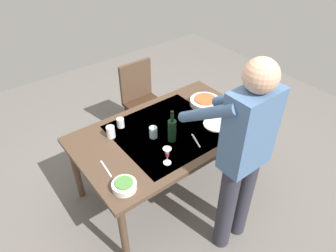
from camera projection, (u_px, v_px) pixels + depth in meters
The scene contains 15 objects.
ground_plane at pixel (168, 185), 3.19m from camera, with size 6.00×6.00×0.00m, color #66605B.
dining_table at pixel (168, 136), 2.78m from camera, with size 1.65×1.00×0.72m.
chair_near at pixel (141, 97), 3.55m from camera, with size 0.40×0.40×0.91m.
person_server at pixel (243, 153), 2.16m from camera, with size 0.42×0.61×1.69m.
wine_bottle at pixel (172, 130), 2.57m from camera, with size 0.07×0.07×0.30m.
wine_glass_left at pixel (167, 153), 2.35m from camera, with size 0.07×0.07×0.15m.
water_cup_near_left at pixel (111, 132), 2.64m from camera, with size 0.07×0.07×0.11m, color silver.
water_cup_near_right at pixel (120, 123), 2.76m from camera, with size 0.07×0.07×0.09m, color silver.
water_cup_far_left at pixel (153, 132), 2.64m from camera, with size 0.07×0.07×0.10m, color silver.
water_cup_far_right at pixel (246, 110), 2.91m from camera, with size 0.06×0.06×0.10m, color silver.
serving_bowl_pasta at pixel (205, 102), 3.06m from camera, with size 0.30×0.30×0.07m.
side_bowl_salad at pixel (124, 185), 2.19m from camera, with size 0.18×0.18×0.07m.
dinner_plate_near at pixel (216, 124), 2.81m from camera, with size 0.23×0.23×0.01m, color silver.
table_knife at pixel (106, 169), 2.37m from camera, with size 0.01×0.20×0.01m, color silver.
table_fork at pixel (196, 141), 2.63m from camera, with size 0.01×0.18×0.01m, color silver.
Camera 1 is at (1.31, 1.70, 2.43)m, focal length 32.99 mm.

